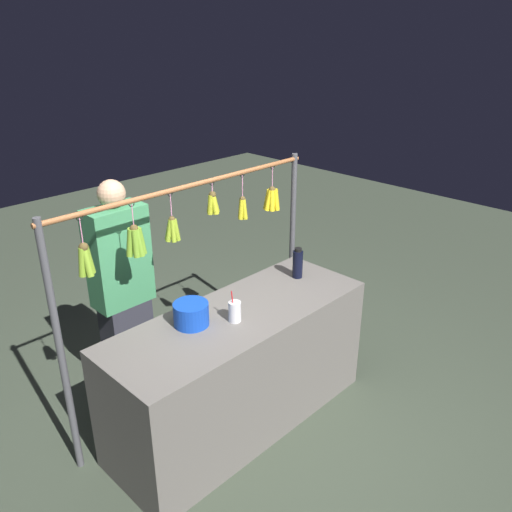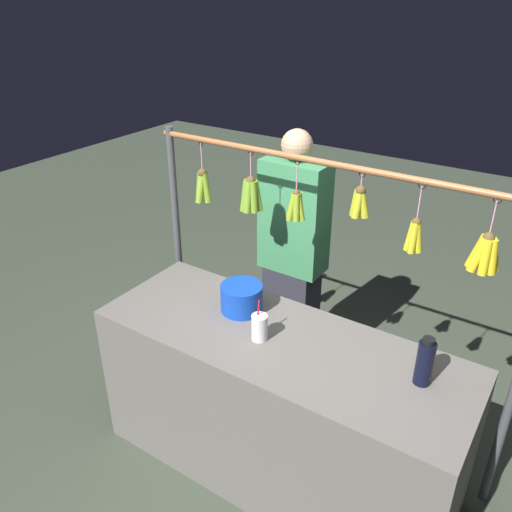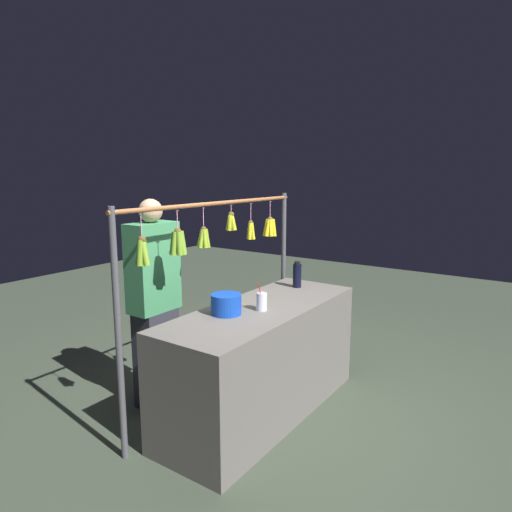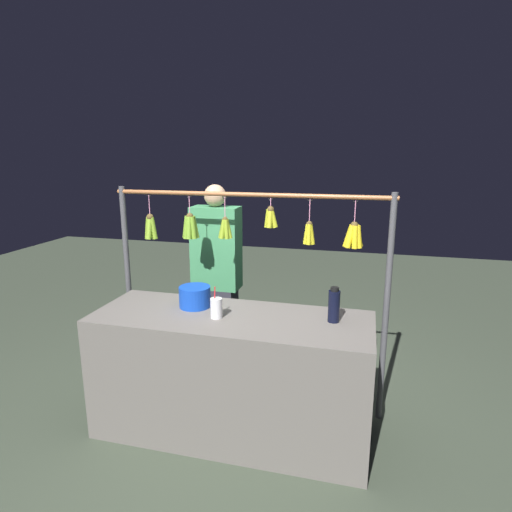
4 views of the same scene
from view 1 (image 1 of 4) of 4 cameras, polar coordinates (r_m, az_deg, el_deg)
name	(u,v)px [view 1 (image 1 of 4)]	position (r m, az deg, el deg)	size (l,w,h in m)	color
ground_plane	(240,418)	(3.93, -1.72, -17.26)	(12.00, 12.00, 0.00)	#3D4738
market_counter	(240,368)	(3.66, -1.80, -12.13)	(1.88, 0.68, 0.87)	#66605B
display_rack	(193,248)	(3.55, -6.86, 0.88)	(2.09, 0.14, 1.68)	#4C4C51
water_bottle	(298,263)	(3.85, 4.56, -0.81)	(0.08, 0.08, 0.23)	black
blue_bucket	(191,314)	(3.29, -7.07, -6.28)	(0.22, 0.22, 0.15)	blue
drink_cup	(235,311)	(3.30, -2.33, -6.05)	(0.08, 0.08, 0.21)	silver
vendor_person	(123,298)	(3.79, -14.23, -4.43)	(0.40, 0.22, 1.68)	#2D2D38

